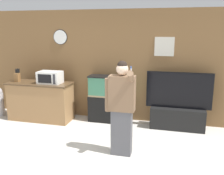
# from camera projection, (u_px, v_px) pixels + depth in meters

# --- Properties ---
(wall_back_paneled) EXTENTS (10.00, 0.08, 2.60)m
(wall_back_paneled) POSITION_uv_depth(u_px,v_px,m) (118.00, 66.00, 5.90)
(wall_back_paneled) COLOR brown
(wall_back_paneled) RESTS_ON ground_plane
(counter_island) EXTENTS (1.54, 0.61, 0.92)m
(counter_island) POSITION_uv_depth(u_px,v_px,m) (41.00, 101.00, 6.01)
(counter_island) COLOR olive
(counter_island) RESTS_ON ground_plane
(microwave) EXTENTS (0.53, 0.36, 0.28)m
(microwave) POSITION_uv_depth(u_px,v_px,m) (50.00, 77.00, 5.80)
(microwave) COLOR white
(microwave) RESTS_ON counter_island
(knife_block) EXTENTS (0.10, 0.12, 0.32)m
(knife_block) POSITION_uv_depth(u_px,v_px,m) (17.00, 77.00, 6.00)
(knife_block) COLOR brown
(knife_block) RESTS_ON counter_island
(aquarium_on_stand) EXTENTS (0.94, 0.36, 1.10)m
(aquarium_on_stand) POSITION_uv_depth(u_px,v_px,m) (109.00, 99.00, 5.86)
(aquarium_on_stand) COLOR black
(aquarium_on_stand) RESTS_ON ground_plane
(tv_on_stand) EXTENTS (1.40, 0.40, 1.26)m
(tv_on_stand) POSITION_uv_depth(u_px,v_px,m) (178.00, 112.00, 5.48)
(tv_on_stand) COLOR black
(tv_on_stand) RESTS_ON ground_plane
(person_standing) EXTENTS (0.52, 0.39, 1.66)m
(person_standing) POSITION_uv_depth(u_px,v_px,m) (121.00, 107.00, 4.23)
(person_standing) COLOR #515156
(person_standing) RESTS_ON ground_plane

